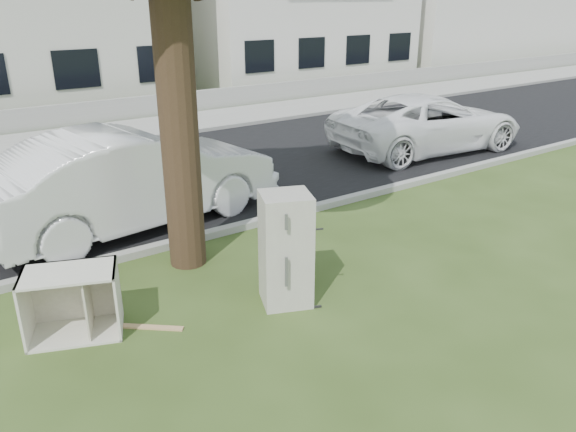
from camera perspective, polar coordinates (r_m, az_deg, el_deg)
ground at (r=7.48m, az=-1.24°, el=-8.94°), size 120.00×120.00×0.00m
road at (r=12.51m, az=-16.69°, el=2.98°), size 120.00×7.00×0.01m
kerb_near at (r=9.40m, az=-9.56°, el=-2.58°), size 120.00×0.18×0.12m
kerb_far at (r=15.81m, az=-20.93°, el=6.23°), size 120.00×0.18×0.12m
sidewalk at (r=17.19m, az=-22.21°, el=7.21°), size 120.00×2.80×0.01m
low_wall at (r=18.65m, az=-23.55°, el=9.14°), size 120.00×0.15×0.70m
townhouse_right at (r=27.67m, az=-0.68°, el=20.78°), size 10.20×8.16×6.84m
filler_right at (r=37.69m, az=17.88°, el=19.68°), size 16.00×9.00×6.40m
fridge at (r=7.21m, az=-0.23°, el=-3.42°), size 0.79×0.77×1.51m
cabinet at (r=7.15m, az=-21.03°, el=-8.25°), size 1.23×1.00×0.83m
plank_b at (r=7.20m, az=-14.04°, el=-10.89°), size 0.73×0.63×0.02m
plank_c at (r=7.73m, az=-17.68°, el=-8.87°), size 0.27×0.91×0.03m
car_center at (r=10.06m, az=-15.55°, el=3.74°), size 5.37×2.47×1.70m
car_right at (r=15.11m, az=14.03°, el=9.19°), size 5.43×2.90×1.45m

